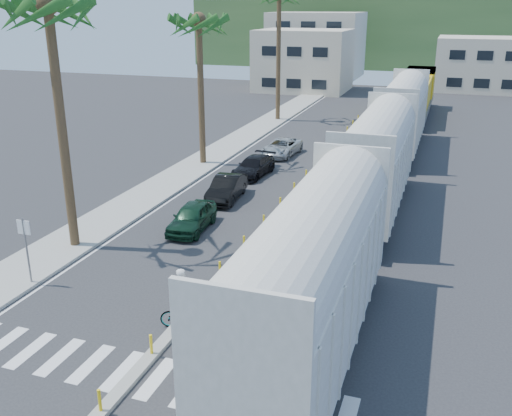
{
  "coord_description": "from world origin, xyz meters",
  "views": [
    {
      "loc": [
        8.53,
        -15.24,
        11.08
      ],
      "look_at": [
        0.32,
        8.83,
        2.0
      ],
      "focal_mm": 40.0,
      "sensor_mm": 36.0,
      "label": 1
    }
  ],
  "objects": [
    {
      "name": "car_second",
      "position": [
        -3.67,
        15.03,
        0.71
      ],
      "size": [
        2.22,
        4.58,
        1.43
      ],
      "primitive_type": "imported",
      "rotation": [
        0.0,
        0.0,
        0.08
      ],
      "color": "black",
      "rests_on": "ground"
    },
    {
      "name": "street_sign",
      "position": [
        -7.3,
        2.0,
        1.97
      ],
      "size": [
        0.6,
        0.08,
        3.0
      ],
      "color": "slate",
      "rests_on": "ground"
    },
    {
      "name": "cyclist",
      "position": [
        0.25,
        1.14,
        0.72
      ],
      "size": [
        1.93,
        2.35,
        2.3
      ],
      "rotation": [
        0.0,
        0.0,
        1.93
      ],
      "color": "#9EA0A5",
      "rests_on": "ground"
    },
    {
      "name": "lane_markings",
      "position": [
        -2.15,
        25.0,
        0.0
      ],
      "size": [
        9.42,
        90.0,
        0.01
      ],
      "color": "silver",
      "rests_on": "ground"
    },
    {
      "name": "ground",
      "position": [
        0.0,
        0.0,
        0.0
      ],
      "size": [
        140.0,
        140.0,
        0.0
      ],
      "primitive_type": "plane",
      "color": "#28282B",
      "rests_on": "ground"
    },
    {
      "name": "rails",
      "position": [
        5.0,
        28.0,
        0.03
      ],
      "size": [
        1.56,
        100.0,
        0.06
      ],
      "color": "black",
      "rests_on": "ground"
    },
    {
      "name": "palm_trees",
      "position": [
        -8.1,
        22.7,
        10.81
      ],
      "size": [
        3.5,
        37.2,
        13.75
      ],
      "color": "brown",
      "rests_on": "ground"
    },
    {
      "name": "car_rear",
      "position": [
        -3.56,
        26.38,
        0.65
      ],
      "size": [
        2.86,
        4.99,
        1.3
      ],
      "primitive_type": "imported",
      "rotation": [
        0.0,
        0.0,
        -0.08
      ],
      "color": "#B8BCBE",
      "rests_on": "ground"
    },
    {
      "name": "hillside",
      "position": [
        0.0,
        100.0,
        6.0
      ],
      "size": [
        80.0,
        20.0,
        12.0
      ],
      "primitive_type": "cube",
      "color": "#385628",
      "rests_on": "ground"
    },
    {
      "name": "car_lead",
      "position": [
        -3.55,
        9.86,
        0.7
      ],
      "size": [
        2.19,
        4.35,
        1.41
      ],
      "primitive_type": "imported",
      "rotation": [
        0.0,
        0.0,
        0.06
      ],
      "color": "black",
      "rests_on": "ground"
    },
    {
      "name": "sidewalk",
      "position": [
        -8.5,
        25.0,
        0.07
      ],
      "size": [
        3.0,
        90.0,
        0.15
      ],
      "primitive_type": "cube",
      "color": "gray",
      "rests_on": "ground"
    },
    {
      "name": "car_third",
      "position": [
        -3.79,
        20.35,
        0.65
      ],
      "size": [
        2.59,
        4.79,
        1.3
      ],
      "primitive_type": "imported",
      "rotation": [
        0.0,
        0.0,
        -0.09
      ],
      "color": "black",
      "rests_on": "ground"
    },
    {
      "name": "buildings",
      "position": [
        -6.41,
        71.66,
        4.36
      ],
      "size": [
        38.0,
        27.0,
        10.0
      ],
      "color": "#C2B29A",
      "rests_on": "ground"
    },
    {
      "name": "crosswalk",
      "position": [
        0.0,
        -2.0,
        0.01
      ],
      "size": [
        14.0,
        2.2,
        0.01
      ],
      "primitive_type": "cube",
      "color": "silver",
      "rests_on": "ground"
    },
    {
      "name": "median",
      "position": [
        0.0,
        19.96,
        0.09
      ],
      "size": [
        0.45,
        60.0,
        0.85
      ],
      "color": "gray",
      "rests_on": "ground"
    },
    {
      "name": "freight_train",
      "position": [
        5.0,
        21.21,
        2.91
      ],
      "size": [
        3.0,
        60.94,
        5.85
      ],
      "color": "beige",
      "rests_on": "ground"
    }
  ]
}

